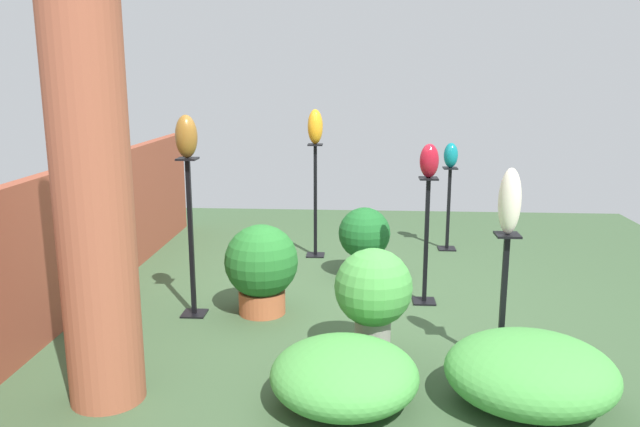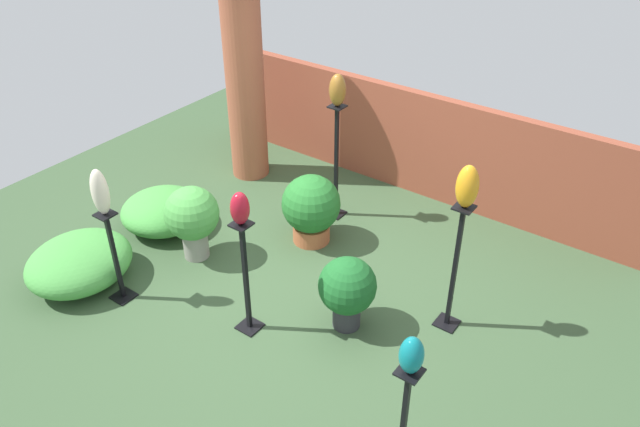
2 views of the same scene
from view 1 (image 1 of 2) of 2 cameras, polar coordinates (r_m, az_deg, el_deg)
name	(u,v)px [view 1 (image 1 of 2)]	position (r m, az deg, el deg)	size (l,w,h in m)	color
ground_plane	(340,303)	(5.64, 1.86, -8.17)	(8.00, 8.00, 0.00)	#385133
brick_wall_back	(91,231)	(5.95, -20.17, -1.49)	(5.60, 0.12, 1.26)	brown
brick_pillar	(93,191)	(3.88, -20.06, 1.90)	(0.46, 0.46, 2.64)	#9E5138
pedestal_teal	(448,213)	(7.38, 11.65, 0.07)	(0.20, 0.20, 0.97)	black
pedestal_ivory	(503,308)	(4.49, 16.36, -8.29)	(0.20, 0.20, 0.95)	black
pedestal_ruby	(426,247)	(5.57, 9.67, -3.00)	(0.20, 0.20, 1.13)	black
pedestal_bronze	(191,244)	(5.29, -11.69, -2.79)	(0.20, 0.20, 1.34)	black
pedestal_amber	(315,205)	(6.93, -0.43, 0.74)	(0.20, 0.20, 1.26)	black
art_vase_teal	(451,155)	(7.27, 11.88, 5.24)	(0.16, 0.16, 0.28)	#0F727A
art_vase_ivory	(510,201)	(4.29, 16.96, 1.08)	(0.16, 0.15, 0.44)	beige
art_vase_ruby	(429,161)	(5.43, 9.96, 4.78)	(0.15, 0.16, 0.29)	maroon
art_vase_bronze	(186,136)	(5.13, -12.13, 6.91)	(0.17, 0.18, 0.35)	brown
art_vase_amber	(315,127)	(6.81, -0.44, 7.95)	(0.18, 0.17, 0.38)	orange
potted_plant_mid_right	(373,293)	(4.45, 4.90, -7.22)	(0.55, 0.55, 0.80)	gray
potted_plant_walkway_edge	(261,266)	(5.30, -5.38, -4.79)	(0.62, 0.62, 0.77)	#B25B38
potted_plant_front_left	(364,236)	(6.23, 4.08, -2.11)	(0.52, 0.52, 0.71)	#2D2D33
foliage_bed_east	(530,372)	(4.12, 18.69, -13.59)	(0.95, 1.04, 0.44)	#479942
foliage_bed_west	(344,375)	(3.94, 2.24, -14.52)	(0.92, 0.91, 0.39)	#479942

